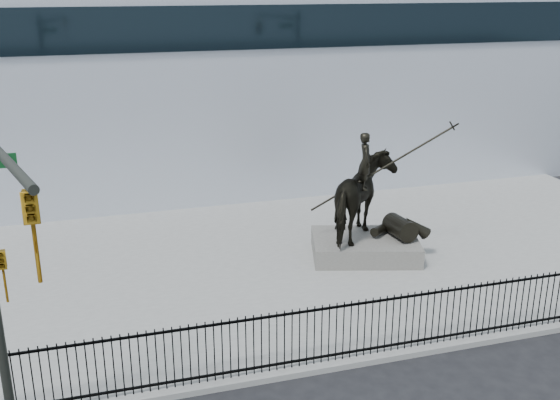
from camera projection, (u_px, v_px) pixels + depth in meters
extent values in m
plane|color=black|center=(357.00, 396.00, 14.36)|extent=(120.00, 120.00, 0.00)
cube|color=gray|center=(270.00, 266.00, 20.69)|extent=(30.00, 12.00, 0.15)
cube|color=silver|center=(195.00, 72.00, 31.08)|extent=(44.00, 14.00, 9.00)
cube|color=black|center=(336.00, 354.00, 15.40)|extent=(22.00, 0.05, 0.05)
cube|color=black|center=(338.00, 307.00, 15.00)|extent=(22.00, 0.05, 0.05)
cube|color=black|center=(337.00, 332.00, 15.21)|extent=(22.00, 0.03, 1.50)
cube|color=#56534F|center=(365.00, 247.00, 21.18)|extent=(3.86, 3.14, 0.63)
imported|color=black|center=(367.00, 199.00, 20.65)|extent=(2.91, 3.17, 2.67)
imported|color=black|center=(365.00, 161.00, 20.26)|extent=(0.60, 0.75, 1.81)
cylinder|color=black|center=(380.00, 170.00, 20.35)|extent=(4.14, 1.25, 2.72)
imported|color=#B67D14|center=(35.00, 238.00, 7.20)|extent=(0.18, 0.22, 1.10)
imported|color=#B67D14|center=(4.00, 277.00, 11.52)|extent=(0.16, 0.20, 1.00)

